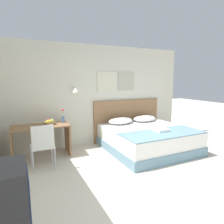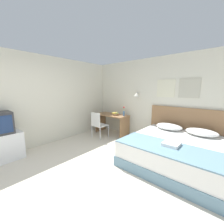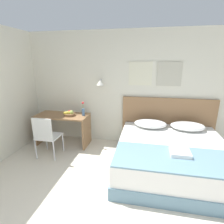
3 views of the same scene
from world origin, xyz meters
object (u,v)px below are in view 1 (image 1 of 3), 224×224
throw_blanket (163,133)px  desk_chair (43,143)px  headboard (127,120)px  fruit_bowl (50,123)px  pillow_left (121,121)px  flower_vase (63,117)px  pillow_right (144,119)px  bed (147,139)px  folded_towel_near_foot (161,130)px  desk (41,135)px

throw_blanket → desk_chair: desk_chair is taller
headboard → throw_blanket: 1.60m
headboard → fruit_bowl: size_ratio=7.84×
pillow_left → fruit_bowl: size_ratio=2.62×
throw_blanket → flower_vase: 2.33m
pillow_left → pillow_right: 0.78m
bed → desk_chair: size_ratio=2.20×
bed → headboard: bearing=90.0°
fruit_bowl → flower_vase: (0.32, 0.06, 0.08)m
folded_towel_near_foot → desk: desk is taller
folded_towel_near_foot → desk_chair: desk_chair is taller
pillow_right → fruit_bowl: bearing=-178.1°
pillow_left → desk_chair: bearing=-160.5°
bed → fruit_bowl: bearing=164.6°
pillow_right → desk: size_ratio=0.56×
desk → throw_blanket: bearing=-26.4°
desk_chair → fruit_bowl: bearing=69.8°
headboard → fruit_bowl: 2.30m
bed → desk: 2.55m
bed → desk: bearing=165.3°
pillow_left → pillow_right: size_ratio=1.00×
throw_blanket → pillow_left: bearing=106.9°
bed → desk_chair: bearing=-179.1°
pillow_right → fruit_bowl: (-2.64, -0.09, 0.15)m
desk → pillow_left: bearing=1.8°
pillow_left → fruit_bowl: fruit_bowl is taller
headboard → desk: 2.49m
throw_blanket → folded_towel_near_foot: bearing=70.9°
desk → fruit_bowl: 0.34m
bed → pillow_left: (-0.39, 0.71, 0.36)m
bed → fruit_bowl: 2.39m
bed → throw_blanket: 0.65m
pillow_right → bed: bearing=-118.8°
folded_towel_near_foot → desk: size_ratio=0.25×
bed → headboard: (0.00, 1.02, 0.31)m
folded_towel_near_foot → flower_vase: size_ratio=0.93×
pillow_right → fruit_bowl: size_ratio=2.62×
throw_blanket → fruit_bowl: size_ratio=7.17×
headboard → fruit_bowl: bearing=-170.0°
desk → fruit_bowl: fruit_bowl is taller
pillow_left → desk_chair: size_ratio=0.77×
pillow_right → desk: desk is taller
throw_blanket → pillow_right: bearing=73.1°
fruit_bowl → throw_blanket: bearing=-28.0°
throw_blanket → desk: size_ratio=1.54×
pillow_right → pillow_left: bearing=180.0°
desk_chair → flower_vase: bearing=52.1°
pillow_right → desk_chair: 2.98m
headboard → pillow_left: (-0.39, -0.31, 0.06)m
bed → flower_vase: (-1.94, 0.68, 0.60)m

